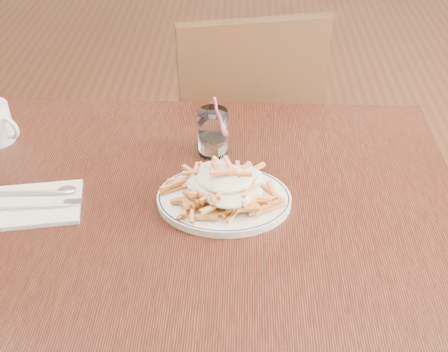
{
  "coord_description": "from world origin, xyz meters",
  "views": [
    {
      "loc": [
        0.14,
        -0.88,
        1.5
      ],
      "look_at": [
        0.11,
        -0.01,
        0.82
      ],
      "focal_mm": 45.0,
      "sensor_mm": 36.0,
      "label": 1
    }
  ],
  "objects_px": {
    "chair_far": "(244,125)",
    "loaded_fries": "(224,183)",
    "table": "(175,227)",
    "water_glass": "(213,135)",
    "fries_plate": "(224,199)"
  },
  "relations": [
    {
      "from": "chair_far",
      "to": "loaded_fries",
      "type": "distance_m",
      "value": 0.71
    },
    {
      "from": "chair_far",
      "to": "water_glass",
      "type": "bearing_deg",
      "value": -98.51
    },
    {
      "from": "table",
      "to": "chair_far",
      "type": "xyz_separation_m",
      "value": [
        0.15,
        0.65,
        -0.15
      ]
    },
    {
      "from": "table",
      "to": "loaded_fries",
      "type": "bearing_deg",
      "value": -3.02
    },
    {
      "from": "chair_far",
      "to": "table",
      "type": "bearing_deg",
      "value": -102.71
    },
    {
      "from": "water_glass",
      "to": "loaded_fries",
      "type": "bearing_deg",
      "value": -80.02
    },
    {
      "from": "fries_plate",
      "to": "water_glass",
      "type": "relative_size",
      "value": 1.98
    },
    {
      "from": "chair_far",
      "to": "loaded_fries",
      "type": "xyz_separation_m",
      "value": [
        -0.04,
        -0.65,
        0.28
      ]
    },
    {
      "from": "fries_plate",
      "to": "water_glass",
      "type": "distance_m",
      "value": 0.18
    },
    {
      "from": "table",
      "to": "loaded_fries",
      "type": "height_order",
      "value": "loaded_fries"
    },
    {
      "from": "table",
      "to": "water_glass",
      "type": "bearing_deg",
      "value": 66.45
    },
    {
      "from": "chair_far",
      "to": "fries_plate",
      "type": "distance_m",
      "value": 0.7
    },
    {
      "from": "table",
      "to": "chair_far",
      "type": "bearing_deg",
      "value": 77.29
    },
    {
      "from": "table",
      "to": "chair_far",
      "type": "relative_size",
      "value": 1.31
    },
    {
      "from": "table",
      "to": "fries_plate",
      "type": "height_order",
      "value": "fries_plate"
    }
  ]
}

